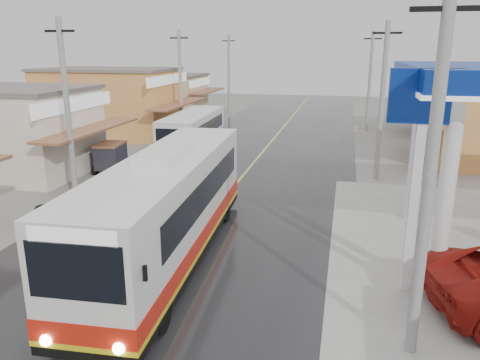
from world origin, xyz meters
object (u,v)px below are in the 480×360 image
(second_bus, at_px, (193,133))
(cyclist, at_px, (160,174))
(tricycle_near, at_px, (110,156))
(tyre_stack, at_px, (45,210))
(coach_bus, at_px, (169,207))

(second_bus, height_order, cyclist, second_bus)
(tricycle_near, xyz_separation_m, tyre_stack, (0.64, -7.01, -0.73))
(second_bus, xyz_separation_m, tyre_stack, (-2.58, -11.89, -1.28))
(second_bus, height_order, tricycle_near, second_bus)
(coach_bus, bearing_deg, second_bus, 102.38)
(coach_bus, bearing_deg, tyre_stack, 154.75)
(second_bus, relative_size, tyre_stack, 10.72)
(tricycle_near, bearing_deg, tyre_stack, -91.64)
(tricycle_near, bearing_deg, second_bus, 49.76)
(second_bus, xyz_separation_m, tricycle_near, (-3.22, -4.88, -0.54))
(cyclist, xyz_separation_m, tricycle_near, (-3.69, 1.91, 0.32))
(tricycle_near, distance_m, tyre_stack, 7.08)
(coach_bus, relative_size, tricycle_near, 5.53)
(coach_bus, height_order, cyclist, coach_bus)
(tricycle_near, height_order, tyre_stack, tricycle_near)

